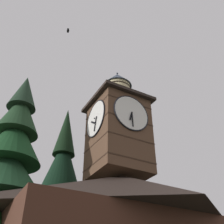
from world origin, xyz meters
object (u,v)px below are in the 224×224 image
Objects in this scene: pine_tree_behind at (57,220)px; flying_bird_high at (68,31)px; clock_tower at (118,129)px; moon at (88,197)px; pine_tree_aside at (3,190)px.

pine_tree_behind is 17.80m from flying_bird_high.
moon is at bearing -110.71° from clock_tower.
flying_bird_high reaches higher than pine_tree_aside.
pine_tree_behind is 29.83× the size of flying_bird_high.
pine_tree_behind is 32.63m from moon.
clock_tower is 9.23m from pine_tree_aside.
clock_tower is at bearing 161.26° from pine_tree_aside.
pine_tree_aside is 29.23× the size of flying_bird_high.
pine_tree_behind is at bearing -120.95° from flying_bird_high.
clock_tower is 0.59× the size of pine_tree_aside.
pine_tree_behind is 11.26× the size of moon.
flying_bird_high is (4.30, -2.35, 11.43)m from clock_tower.
moon is (-12.34, -32.64, 5.27)m from clock_tower.
moon is 2.65× the size of flying_bird_high.
pine_tree_behind is at bearing -68.16° from clock_tower.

